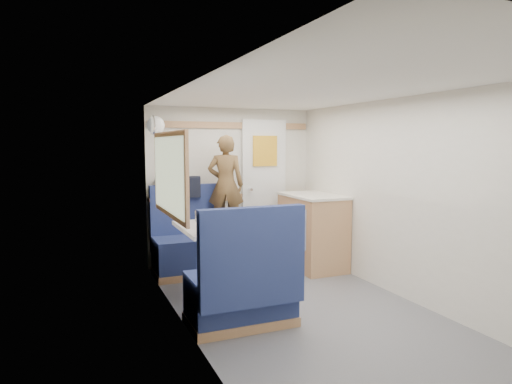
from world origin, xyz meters
name	(u,v)px	position (x,y,z in m)	size (l,w,h in m)	color
floor	(318,321)	(0.00, 0.00, 0.00)	(4.50, 4.50, 0.00)	#515156
ceiling	(321,88)	(0.00, 0.00, 2.00)	(4.50, 4.50, 0.00)	silver
wall_back	(232,186)	(0.00, 2.25, 1.00)	(2.20, 0.02, 2.00)	silver
wall_left	(194,215)	(-1.10, 0.00, 1.00)	(0.02, 4.50, 2.00)	silver
wall_right	(421,201)	(1.10, 0.00, 1.00)	(0.02, 4.50, 2.00)	silver
oak_trim_low	(232,197)	(0.00, 2.23, 0.85)	(2.15, 0.02, 0.08)	#A37149
oak_trim_high	(232,125)	(0.00, 2.23, 1.78)	(2.15, 0.02, 0.08)	#A37149
side_window	(169,174)	(-1.08, 1.00, 1.25)	(0.04, 1.30, 0.72)	#9BA28A
rear_door	(264,187)	(0.45, 2.22, 0.97)	(0.62, 0.12, 1.86)	white
dinette_table	(212,241)	(-0.65, 1.00, 0.57)	(0.62, 0.92, 0.72)	white
bench_far	(191,249)	(-0.65, 1.86, 0.30)	(0.90, 0.59, 1.05)	navy
bench_near	(243,292)	(-0.65, 0.14, 0.30)	(0.90, 0.59, 1.05)	navy
ledge	(185,198)	(-0.65, 2.12, 0.88)	(0.90, 0.14, 0.04)	#A37149
dome_light	(156,125)	(-1.04, 1.85, 1.75)	(0.20, 0.20, 0.20)	white
galley_counter	(312,231)	(0.82, 1.55, 0.47)	(0.57, 0.92, 0.92)	#A37149
person	(226,185)	(-0.20, 1.90, 1.05)	(0.44, 0.29, 1.20)	brown
duffel_bag	(179,187)	(-0.72, 2.12, 1.02)	(0.51, 0.24, 0.24)	black
tray	(236,229)	(-0.51, 0.69, 0.73)	(0.24, 0.31, 0.02)	white
orange_fruit	(242,223)	(-0.43, 0.75, 0.77)	(0.07, 0.07, 0.07)	orange
cheese_block	(220,224)	(-0.60, 0.90, 0.75)	(0.09, 0.05, 0.03)	#E4D283
wine_glass	(207,213)	(-0.69, 1.05, 0.84)	(0.08, 0.08, 0.17)	white
tumbler_left	(200,228)	(-0.88, 0.64, 0.77)	(0.06, 0.06, 0.11)	white
tumbler_mid	(198,216)	(-0.70, 1.34, 0.78)	(0.07, 0.07, 0.12)	white
tumbler_right	(217,217)	(-0.55, 1.18, 0.78)	(0.07, 0.07, 0.11)	silver
beer_glass	(226,219)	(-0.47, 1.09, 0.77)	(0.06, 0.06, 0.09)	#8C4014
pepper_grinder	(211,220)	(-0.64, 1.05, 0.77)	(0.04, 0.04, 0.10)	black
salt_grinder	(208,220)	(-0.66, 1.12, 0.76)	(0.03, 0.03, 0.09)	silver
bread_loaf	(228,217)	(-0.43, 1.15, 0.77)	(0.14, 0.26, 0.11)	brown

